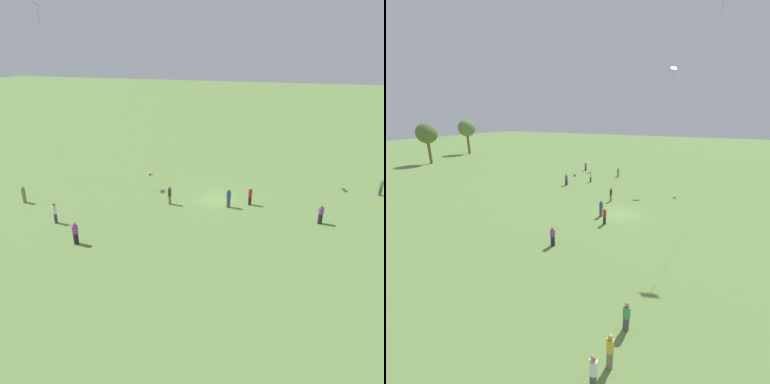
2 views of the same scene
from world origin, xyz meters
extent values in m
plane|color=#6B8E47|center=(0.00, 0.00, 0.00)|extent=(240.00, 240.00, 0.00)
cylinder|color=#333D5B|center=(12.32, 8.99, 0.44)|extent=(0.34, 0.34, 0.88)
cylinder|color=white|center=(12.32, 8.99, 1.24)|extent=(0.40, 0.40, 0.73)
sphere|color=brown|center=(12.32, 8.99, 1.73)|extent=(0.24, 0.24, 0.24)
cylinder|color=#4C4C51|center=(-15.78, -5.23, 0.41)|extent=(0.37, 0.37, 0.81)
cylinder|color=#4C9956|center=(-15.78, -5.23, 1.14)|extent=(0.44, 0.44, 0.65)
sphere|color=#A87A56|center=(-15.78, -5.23, 1.59)|extent=(0.24, 0.24, 0.24)
cylinder|color=#847056|center=(17.88, 5.91, 0.39)|extent=(0.37, 0.37, 0.78)
cylinder|color=#4C9956|center=(17.88, 5.91, 1.13)|extent=(0.44, 0.44, 0.72)
sphere|color=tan|center=(17.88, 5.91, 1.61)|extent=(0.24, 0.24, 0.24)
cylinder|color=#232328|center=(-3.30, 0.65, 0.42)|extent=(0.34, 0.34, 0.83)
cylinder|color=#B72D2D|center=(-3.30, 0.65, 1.20)|extent=(0.40, 0.40, 0.73)
sphere|color=beige|center=(-3.30, 0.65, 1.68)|extent=(0.24, 0.24, 0.24)
cylinder|color=#232328|center=(8.68, 11.71, 0.46)|extent=(0.40, 0.40, 0.91)
cylinder|color=purple|center=(8.68, 11.71, 1.26)|extent=(0.47, 0.47, 0.68)
sphere|color=#A87A56|center=(8.68, 11.71, 1.72)|extent=(0.24, 0.24, 0.24)
cylinder|color=#4C4C51|center=(-1.43, 1.77, 0.45)|extent=(0.41, 0.41, 0.90)
cylinder|color=#2D5193|center=(-1.43, 1.77, 1.26)|extent=(0.48, 0.48, 0.72)
sphere|color=#A87A56|center=(-1.43, 1.77, 1.74)|extent=(0.24, 0.24, 0.24)
cylinder|color=#232328|center=(-9.62, 3.07, 0.46)|extent=(0.44, 0.44, 0.92)
cylinder|color=purple|center=(-9.62, 3.07, 1.21)|extent=(0.51, 0.51, 0.57)
sphere|color=#A87A56|center=(-9.62, 3.07, 1.61)|extent=(0.24, 0.24, 0.24)
cylinder|color=#847056|center=(4.14, 2.55, 0.43)|extent=(0.36, 0.36, 0.85)
cylinder|color=#333338|center=(4.14, 2.55, 1.22)|extent=(0.43, 0.43, 0.73)
sphere|color=#A87A56|center=(4.14, 2.55, 1.70)|extent=(0.24, 0.24, 0.24)
cylinder|color=silver|center=(3.07, -7.64, 10.60)|extent=(0.01, 0.01, 21.19)
cube|color=red|center=(19.12, -1.92, 17.98)|extent=(1.08, 1.14, 0.50)
cylinder|color=green|center=(19.12, -1.92, 17.02)|extent=(0.04, 0.04, 1.37)
cylinder|color=silver|center=(19.12, -1.92, 8.99)|extent=(0.01, 0.01, 17.98)
cube|color=beige|center=(9.17, -4.94, 0.16)|extent=(0.44, 0.44, 0.31)
camera|label=1|loc=(-6.69, 33.84, 14.51)|focal=35.00mm
camera|label=2|loc=(-26.76, -7.79, 10.95)|focal=24.00mm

